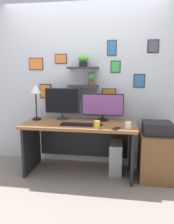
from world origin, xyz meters
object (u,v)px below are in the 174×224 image
at_px(monitor_left, 62,102).
at_px(desk_lamp, 36,92).
at_px(desk, 80,136).
at_px(computer_mouse, 101,124).
at_px(printer, 157,128).
at_px(drawer_cabinet, 155,156).
at_px(computer_tower_right, 116,157).
at_px(cell_phone, 116,129).
at_px(monitor_right, 103,106).
at_px(keyboard, 77,124).
at_px(pen_cup, 97,124).
at_px(coffee_mug, 128,125).

xyz_separation_m(monitor_left, desk_lamp, (-0.38, -0.10, 0.16)).
relative_size(desk, monitor_left, 2.99).
bearing_deg(computer_mouse, printer, 6.42).
distance_m(desk_lamp, drawer_cabinet, 1.95).
xyz_separation_m(drawer_cabinet, computer_tower_right, (-0.54, 0.12, -0.09)).
xyz_separation_m(desk, cell_phone, (0.52, -0.30, 0.22)).
distance_m(monitor_right, keyboard, 0.51).
distance_m(monitor_left, desk_lamp, 0.42).
height_order(drawer_cabinet, computer_tower_right, drawer_cabinet).
bearing_deg(keyboard, printer, 6.23).
bearing_deg(pen_cup, monitor_right, 86.95).
relative_size(desk, keyboard, 3.62).
relative_size(monitor_right, desk_lamp, 1.16).
bearing_deg(monitor_right, desk_lamp, -174.01).
relative_size(computer_mouse, drawer_cabinet, 0.14).
bearing_deg(coffee_mug, cell_phone, -164.60).
xyz_separation_m(desk, monitor_left, (-0.31, 0.16, 0.47)).
xyz_separation_m(pen_cup, computer_tower_right, (0.24, 0.36, -0.57)).
xyz_separation_m(desk_lamp, computer_tower_right, (1.21, -0.01, -0.94)).
distance_m(cell_phone, drawer_cabinet, 0.74).
distance_m(keyboard, cell_phone, 0.55).
relative_size(pen_cup, printer, 0.26).
xyz_separation_m(keyboard, computer_tower_right, (0.53, 0.23, -0.53)).
bearing_deg(printer, monitor_left, 170.50).
bearing_deg(computer_mouse, keyboard, -174.22).
xyz_separation_m(coffee_mug, drawer_cabinet, (0.39, 0.20, -0.48)).
bearing_deg(desk, computer_mouse, -26.04).
xyz_separation_m(monitor_left, monitor_right, (0.61, -0.00, -0.04)).
bearing_deg(monitor_left, pen_cup, -38.61).
bearing_deg(drawer_cabinet, cell_phone, -156.26).
bearing_deg(cell_phone, monitor_left, 173.02).
relative_size(monitor_right, pen_cup, 6.19).
height_order(monitor_right, computer_tower_right, monitor_right).
relative_size(monitor_right, drawer_cabinet, 0.97).
distance_m(desk, cell_phone, 0.64).
xyz_separation_m(monitor_right, computer_tower_right, (0.22, -0.11, -0.74)).
height_order(computer_mouse, desk_lamp, desk_lamp).
bearing_deg(desk, cell_phone, -30.22).
xyz_separation_m(monitor_left, coffee_mug, (0.98, -0.43, -0.21)).
distance_m(desk, computer_mouse, 0.41).
bearing_deg(keyboard, monitor_left, 130.52).
height_order(monitor_left, coffee_mug, monitor_left).
relative_size(desk, coffee_mug, 17.72).
xyz_separation_m(drawer_cabinet, printer, (0.00, 0.00, 0.40)).
distance_m(monitor_right, computer_tower_right, 0.78).
relative_size(monitor_left, pen_cup, 5.34).
relative_size(cell_phone, printer, 0.37).
bearing_deg(computer_tower_right, cell_phone, -89.97).
distance_m(desk, desk_lamp, 0.93).
bearing_deg(coffee_mug, keyboard, 173.43).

